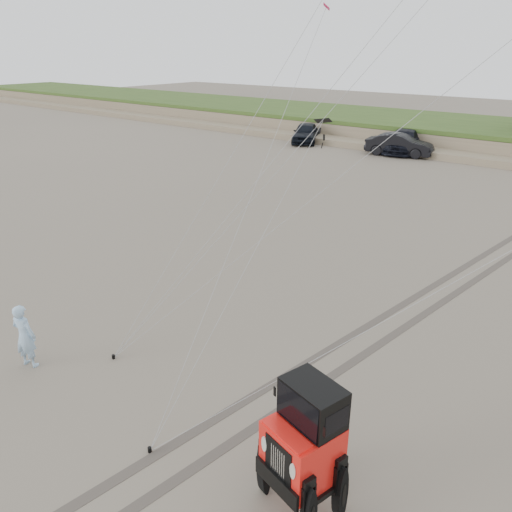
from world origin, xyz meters
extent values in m
plane|color=#6B6054|center=(0.00, 0.00, 0.00)|extent=(160.00, 160.00, 0.00)
imported|color=black|center=(-16.85, 29.94, 0.82)|extent=(3.83, 5.16, 1.63)
imported|color=black|center=(-8.34, 29.67, 0.81)|extent=(5.13, 2.57, 1.62)
imported|color=black|center=(-8.69, 31.28, 0.83)|extent=(3.37, 6.07, 1.66)
imported|color=#98C3EB|center=(-4.66, -1.48, 0.87)|extent=(0.73, 0.59, 1.74)
cube|color=#E01C57|center=(-3.22, 9.91, 8.83)|extent=(0.41, 0.45, 0.24)
cube|color=black|center=(-0.42, 5.41, 5.78)|extent=(0.45, 0.34, 0.19)
cylinder|color=black|center=(-3.20, 0.03, 0.06)|extent=(0.08, 0.08, 0.12)
cylinder|color=black|center=(0.09, -1.54, 0.06)|extent=(0.08, 0.08, 0.12)
cube|color=#4C443D|center=(1.60, 8.00, 0.00)|extent=(4.42, 29.74, 0.01)
cube|color=#4C443D|center=(2.40, 8.00, 0.00)|extent=(4.42, 29.74, 0.01)
camera|label=1|loc=(6.63, -6.27, 7.61)|focal=35.00mm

